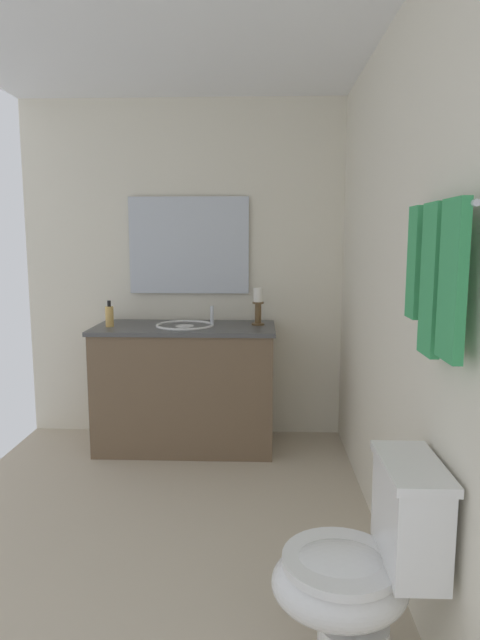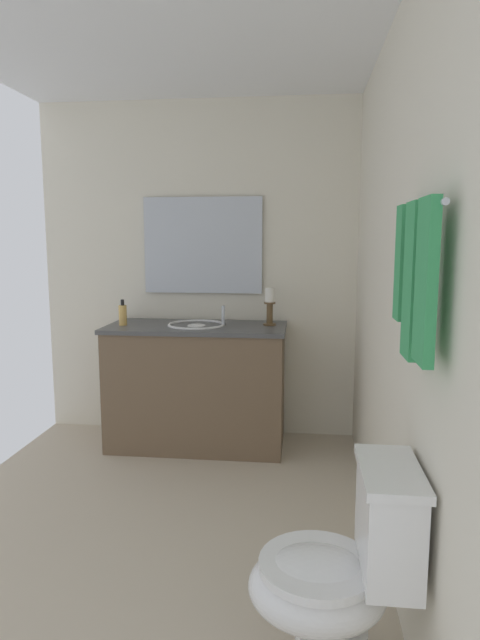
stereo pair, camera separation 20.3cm
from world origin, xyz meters
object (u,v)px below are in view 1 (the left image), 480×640
object	(u,v)px
vanity_cabinet	(186,386)
mirror	(189,245)
toilet	(360,571)
towel_center	(431,280)
towel_bar	(441,209)
candle_holder_tall	(258,305)
towel_near_corner	(453,281)
soap_bottle	(109,316)
towel_near_vanity	(415,263)
sink_basin	(185,331)

from	to	relation	value
vanity_cabinet	mirror	xyz separation A→B (m)	(-0.28, 0.00, 0.98)
mirror	toilet	xyz separation A→B (m)	(2.29, 0.86, -1.05)
mirror	towel_center	world-z (taller)	mirror
towel_bar	candle_holder_tall	bearing A→B (deg)	-164.04
towel_near_corner	candle_holder_tall	bearing A→B (deg)	-165.80
towel_near_corner	towel_bar	bearing A→B (deg)	174.57
soap_bottle	towel_near_vanity	distance (m)	2.36
vanity_cabinet	towel_bar	world-z (taller)	towel_bar
mirror	towel_bar	size ratio (longest dim) A/B	1.53
sink_basin	towel_bar	bearing A→B (deg)	29.06
candle_holder_tall	soap_bottle	world-z (taller)	candle_holder_tall
sink_basin	towel_bar	xyz separation A→B (m)	(1.94, 1.08, 0.72)
candle_holder_tall	toilet	size ratio (longest dim) A/B	0.35
soap_bottle	towel_near_corner	bearing A→B (deg)	37.04
sink_basin	toilet	world-z (taller)	sink_basin
mirror	soap_bottle	size ratio (longest dim) A/B	4.84
towel_bar	towel_near_vanity	bearing A→B (deg)	-174.57
toilet	towel_near_corner	xyz separation A→B (m)	(0.12, 0.20, 0.98)
vanity_cabinet	towel_near_vanity	world-z (taller)	towel_near_vanity
towel_center	mirror	bearing A→B (deg)	-154.45
soap_bottle	towel_center	xyz separation A→B (m)	(1.89, 1.57, 0.39)
soap_bottle	toilet	xyz separation A→B (m)	(1.96, 1.37, -0.57)
candle_holder_tall	towel_bar	distance (m)	2.16
candle_holder_tall	towel_center	bearing A→B (deg)	15.48
mirror	candle_holder_tall	world-z (taller)	mirror
vanity_cabinet	sink_basin	xyz separation A→B (m)	(-0.00, 0.00, 0.39)
candle_holder_tall	soap_bottle	xyz separation A→B (m)	(0.12, -1.01, -0.06)
candle_holder_tall	toilet	xyz separation A→B (m)	(2.08, 0.35, -0.64)
soap_bottle	towel_center	world-z (taller)	towel_center
towel_bar	towel_near_corner	bearing A→B (deg)	-5.43
toilet	towel_near_corner	size ratio (longest dim) A/B	1.63
towel_center	towel_near_corner	distance (m)	0.19
mirror	toilet	bearing A→B (deg)	20.54
vanity_cabinet	towel_near_corner	bearing A→B (deg)	26.49
soap_bottle	toilet	world-z (taller)	soap_bottle
candle_holder_tall	towel_near_vanity	world-z (taller)	towel_near_vanity
vanity_cabinet	towel_center	bearing A→B (deg)	28.67
towel_near_vanity	candle_holder_tall	bearing A→B (deg)	-163.00
towel_near_corner	sink_basin	bearing A→B (deg)	-153.53
vanity_cabinet	towel_bar	bearing A→B (deg)	29.08
vanity_cabinet	towel_center	distance (m)	2.39
vanity_cabinet	mirror	distance (m)	1.02
candle_holder_tall	towel_bar	xyz separation A→B (m)	(2.01, 0.57, 0.55)
sink_basin	toilet	distance (m)	2.24
toilet	towel_near_vanity	size ratio (longest dim) A/B	1.92
sink_basin	towel_near_vanity	size ratio (longest dim) A/B	1.03
vanity_cabinet	towel_center	world-z (taller)	towel_center
sink_basin	towel_bar	size ratio (longest dim) A/B	0.71
sink_basin	soap_bottle	size ratio (longest dim) A/B	2.23
towel_bar	towel_center	bearing A→B (deg)	-90.00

